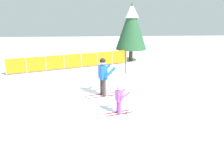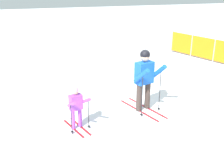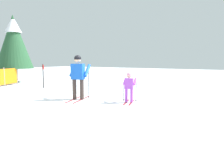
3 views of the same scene
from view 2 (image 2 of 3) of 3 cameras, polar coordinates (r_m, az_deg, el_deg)
ground_plane at (r=8.37m, az=7.04°, el=-4.51°), size 60.00×60.00×0.00m
skier_adult at (r=7.76m, az=6.69°, el=1.80°), size 1.69×0.94×1.76m
skier_child at (r=6.92m, az=-7.28°, el=-4.17°), size 1.07×0.61×1.12m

